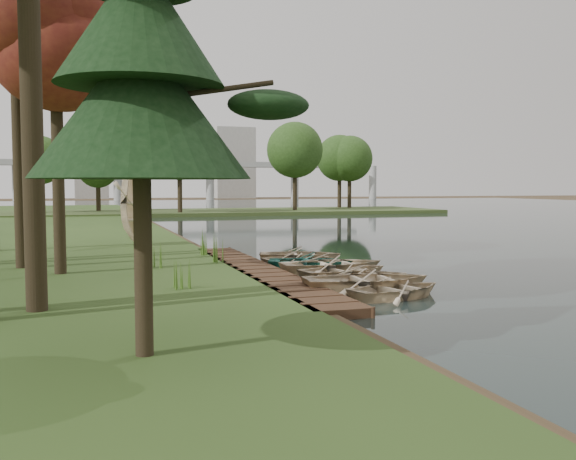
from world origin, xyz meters
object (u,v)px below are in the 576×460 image
object	(u,v)px
rowboat_0	(398,287)
stored_rowboat	(135,238)
rowboat_2	(362,273)
boardwalk	(258,273)
rowboat_1	(368,278)
pine_tree	(140,60)

from	to	relation	value
rowboat_0	stored_rowboat	bearing A→B (deg)	6.66
rowboat_0	rowboat_2	xyz separation A→B (m)	(0.17, 2.86, -0.00)
boardwalk	rowboat_1	size ratio (longest dim) A/B	4.00
stored_rowboat	rowboat_0	bearing A→B (deg)	-120.33
rowboat_0	rowboat_1	world-z (taller)	rowboat_1
stored_rowboat	pine_tree	world-z (taller)	pine_tree
stored_rowboat	rowboat_2	bearing A→B (deg)	-115.73
rowboat_1	pine_tree	xyz separation A→B (m)	(-7.36, -6.47, 5.00)
rowboat_0	rowboat_2	bearing A→B (deg)	-17.70
rowboat_1	pine_tree	world-z (taller)	pine_tree
rowboat_2	pine_tree	size ratio (longest dim) A/B	0.38
pine_tree	rowboat_0	bearing A→B (deg)	33.71
rowboat_1	stored_rowboat	xyz separation A→B (m)	(-5.83, 14.79, 0.23)
boardwalk	pine_tree	size ratio (longest dim) A/B	1.95
rowboat_0	pine_tree	world-z (taller)	pine_tree
rowboat_0	boardwalk	bearing A→B (deg)	11.35
rowboat_2	rowboat_0	bearing A→B (deg)	-172.95
rowboat_0	rowboat_1	bearing A→B (deg)	-0.14
rowboat_2	pine_tree	xyz separation A→B (m)	(-7.87, -8.00, 5.09)
pine_tree	boardwalk	bearing A→B (deg)	64.97
boardwalk	rowboat_2	xyz separation A→B (m)	(2.86, -2.74, 0.22)
rowboat_2	stored_rowboat	bearing A→B (deg)	36.01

